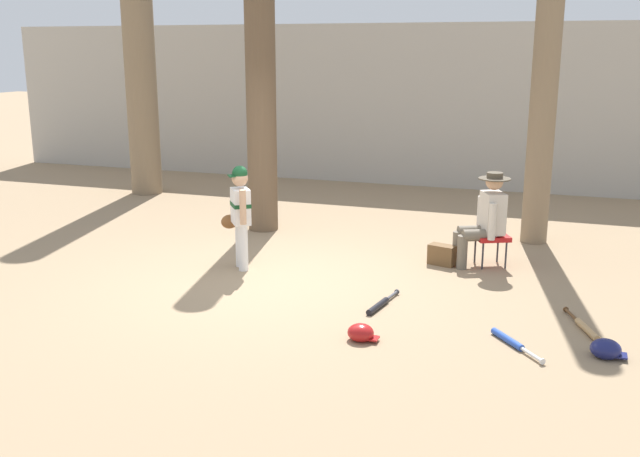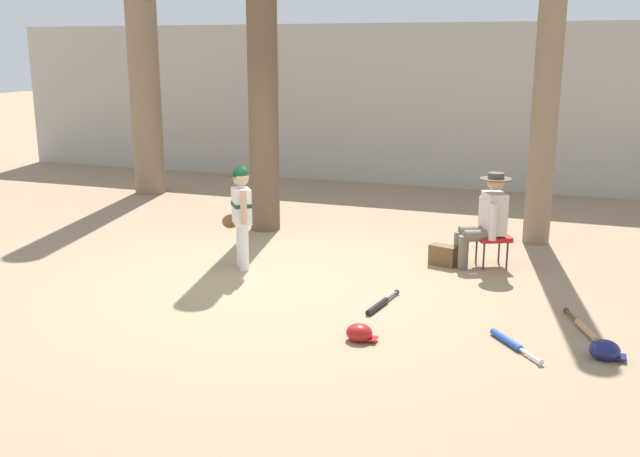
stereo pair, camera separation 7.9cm
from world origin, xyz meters
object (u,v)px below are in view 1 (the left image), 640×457
at_px(handbag_beside_stool, 442,255).
at_px(tree_far_left, 139,48).
at_px(bat_blue_youth, 511,342).
at_px(young_ballplayer, 240,210).
at_px(batting_helmet_navy, 606,349).
at_px(folding_stool, 491,238).
at_px(bat_black_composite, 380,304).
at_px(tree_behind_spectator, 547,51).
at_px(bat_wood_tan, 585,327).
at_px(tree_near_player, 261,93).
at_px(seated_spectator, 485,217).
at_px(batting_helmet_red, 361,333).

height_order(handbag_beside_stool, tree_far_left, tree_far_left).
xyz_separation_m(handbag_beside_stool, bat_blue_youth, (1.06, -2.36, -0.10)).
bearing_deg(young_ballplayer, bat_blue_youth, -22.02).
bearing_deg(batting_helmet_navy, tree_far_left, 146.88).
bearing_deg(folding_stool, tree_far_left, 158.12).
height_order(young_ballplayer, handbag_beside_stool, young_ballplayer).
xyz_separation_m(folding_stool, tree_far_left, (-6.73, 2.70, 2.32)).
distance_m(handbag_beside_stool, batting_helmet_navy, 3.03).
xyz_separation_m(folding_stool, batting_helmet_navy, (1.30, -2.54, -0.28)).
relative_size(bat_blue_youth, bat_black_composite, 0.82).
distance_m(tree_behind_spectator, tree_far_left, 7.30).
height_order(young_ballplayer, folding_stool, young_ballplayer).
xyz_separation_m(tree_behind_spectator, batting_helmet_navy, (0.85, -3.93, -2.57)).
bearing_deg(bat_black_composite, bat_wood_tan, 0.83).
relative_size(young_ballplayer, bat_wood_tan, 1.67).
relative_size(tree_near_player, bat_black_composite, 6.25).
xyz_separation_m(tree_behind_spectator, seated_spectator, (-0.55, -1.44, -2.01)).
distance_m(batting_helmet_navy, batting_helmet_red, 2.21).
xyz_separation_m(seated_spectator, handbag_beside_stool, (-0.49, -0.12, -0.51)).
height_order(tree_near_player, batting_helmet_navy, tree_near_player).
bearing_deg(batting_helmet_navy, bat_blue_youth, 179.33).
height_order(young_ballplayer, tree_far_left, tree_far_left).
distance_m(handbag_beside_stool, batting_helmet_red, 2.73).
relative_size(seated_spectator, batting_helmet_navy, 3.75).
height_order(seated_spectator, handbag_beside_stool, seated_spectator).
bearing_deg(folding_stool, tree_near_player, 166.97).
height_order(seated_spectator, batting_helmet_red, seated_spectator).
relative_size(tree_behind_spectator, young_ballplayer, 4.53).
bearing_deg(seated_spectator, bat_blue_youth, -77.13).
bearing_deg(tree_far_left, folding_stool, -21.88).
bearing_deg(tree_near_player, tree_behind_spectator, 8.45).
relative_size(folding_stool, seated_spectator, 0.44).
distance_m(handbag_beside_stool, tree_far_left, 7.25).
xyz_separation_m(tree_near_player, bat_black_composite, (2.56, -2.76, -2.02)).
distance_m(bat_blue_youth, bat_black_composite, 1.53).
bearing_deg(bat_blue_youth, handbag_beside_stool, 114.18).
height_order(tree_far_left, batting_helmet_red, tree_far_left).
bearing_deg(bat_black_composite, handbag_beside_stool, 78.87).
relative_size(folding_stool, bat_black_composite, 0.69).
bearing_deg(tree_far_left, young_ballplayer, -45.47).
bearing_deg(batting_helmet_navy, tree_behind_spectator, 102.15).
bearing_deg(handbag_beside_stool, young_ballplayer, -157.54).
bearing_deg(bat_black_composite, folding_stool, 64.45).
height_order(handbag_beside_stool, batting_helmet_navy, handbag_beside_stool).
relative_size(seated_spectator, bat_wood_tan, 1.54).
distance_m(seated_spectator, bat_wood_tan, 2.32).
height_order(tree_behind_spectator, bat_blue_youth, tree_behind_spectator).
bearing_deg(batting_helmet_red, bat_black_composite, 93.29).
bearing_deg(seated_spectator, young_ballplayer, -158.93).
relative_size(folding_stool, bat_wood_tan, 0.68).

